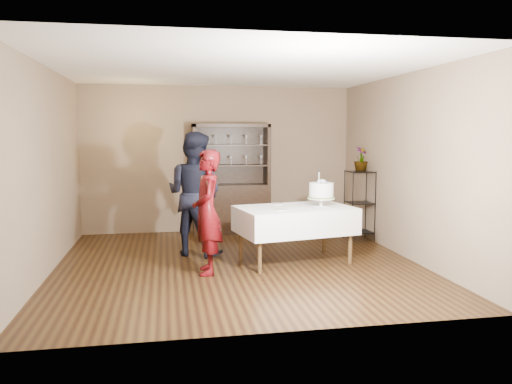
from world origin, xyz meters
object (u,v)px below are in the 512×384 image
(plant_etagere, at_px, (359,203))
(potted_plant, at_px, (361,159))
(woman, at_px, (207,212))
(cake_table, at_px, (295,220))
(man, at_px, (194,194))
(cake, at_px, (321,192))
(china_hutch, at_px, (231,197))

(plant_etagere, height_order, potted_plant, potted_plant)
(woman, bearing_deg, cake_table, 106.46)
(woman, xyz_separation_m, man, (-0.10, 1.07, 0.12))
(cake, bearing_deg, potted_plant, 48.47)
(cake, bearing_deg, china_hutch, 113.46)
(cake_table, xyz_separation_m, man, (-1.37, 0.72, 0.32))
(plant_etagere, distance_m, cake_table, 1.93)
(china_hutch, bearing_deg, cake_table, -75.14)
(man, relative_size, potted_plant, 4.44)
(man, height_order, potted_plant, man)
(woman, relative_size, cake, 3.05)
(woman, distance_m, cake, 1.70)
(cake_table, distance_m, man, 1.58)
(woman, distance_m, man, 1.09)
(china_hutch, relative_size, potted_plant, 4.79)
(plant_etagere, bearing_deg, cake_table, -139.67)
(china_hutch, bearing_deg, cake, -66.54)
(potted_plant, bearing_deg, woman, -149.91)
(cake, bearing_deg, plant_etagere, 48.87)
(man, bearing_deg, cake, -169.42)
(cake_table, relative_size, woman, 1.07)
(woman, xyz_separation_m, cake, (1.65, 0.36, 0.19))
(man, bearing_deg, plant_etagere, -136.79)
(woman, bearing_deg, china_hutch, 166.87)
(cake, xyz_separation_m, potted_plant, (1.09, 1.23, 0.39))
(cake_table, bearing_deg, cake, 0.88)
(china_hutch, xyz_separation_m, cake_table, (0.61, -2.30, -0.06))
(plant_etagere, height_order, woman, woman)
(cake_table, bearing_deg, china_hutch, 104.86)
(cake, bearing_deg, cake_table, -179.12)
(cake, bearing_deg, woman, -167.67)
(china_hutch, relative_size, woman, 1.23)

